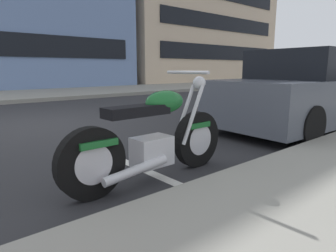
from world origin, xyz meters
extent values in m
plane|color=#28282B|center=(0.00, 0.00, 0.00)|extent=(260.00, 260.00, 0.00)
cube|color=gray|center=(12.00, 6.89, 0.07)|extent=(120.00, 5.00, 0.14)
cube|color=silver|center=(0.00, -3.79, 0.00)|extent=(0.12, 2.20, 0.01)
cylinder|color=black|center=(0.57, -3.94, 0.33)|extent=(0.66, 0.12, 0.66)
cylinder|color=silver|center=(0.57, -3.94, 0.33)|extent=(0.36, 0.13, 0.36)
cylinder|color=black|center=(-0.80, -3.97, 0.33)|extent=(0.66, 0.12, 0.66)
cylinder|color=silver|center=(-0.80, -3.97, 0.33)|extent=(0.36, 0.13, 0.36)
cube|color=silver|center=(-0.11, -3.95, 0.31)|extent=(0.41, 0.27, 0.30)
cube|color=black|center=(-0.29, -3.96, 0.75)|extent=(0.68, 0.23, 0.10)
ellipsoid|color=#196028|center=(0.07, -3.95, 0.81)|extent=(0.49, 0.25, 0.24)
cube|color=#196028|center=(-0.75, -3.97, 0.51)|extent=(0.36, 0.19, 0.06)
cube|color=#196028|center=(0.55, -3.94, 0.51)|extent=(0.32, 0.17, 0.06)
cylinder|color=silver|center=(0.42, -3.87, 0.64)|extent=(0.34, 0.05, 0.65)
cylinder|color=silver|center=(0.42, -4.01, 0.64)|extent=(0.34, 0.05, 0.65)
cylinder|color=silver|center=(0.39, -3.94, 1.11)|extent=(0.05, 0.62, 0.04)
sphere|color=silver|center=(0.59, -3.94, 0.99)|extent=(0.15, 0.15, 0.15)
cylinder|color=silver|center=(-0.41, -4.10, 0.21)|extent=(0.71, 0.11, 0.16)
cube|color=#4C515B|center=(3.95, -3.66, 0.56)|extent=(4.30, 1.94, 0.79)
cube|color=black|center=(3.99, -3.66, 1.22)|extent=(2.20, 1.69, 0.53)
cylinder|color=black|center=(5.38, -2.95, 0.31)|extent=(0.63, 0.25, 0.62)
cylinder|color=black|center=(2.60, -2.81, 0.31)|extent=(0.63, 0.25, 0.62)
cylinder|color=black|center=(2.52, -4.37, 0.31)|extent=(0.63, 0.25, 0.62)
cube|color=#6B84B2|center=(3.69, 13.33, 5.10)|extent=(10.21, 8.27, 10.20)
cube|color=black|center=(3.69, 9.16, 2.24)|extent=(8.58, 0.06, 1.10)
cube|color=beige|center=(16.99, 13.74, 5.38)|extent=(15.07, 9.10, 10.76)
cube|color=black|center=(16.99, 9.16, 2.37)|extent=(12.66, 0.06, 1.10)
cube|color=black|center=(16.99, 9.16, 4.59)|extent=(12.66, 0.06, 1.10)
camera|label=1|loc=(-1.91, -6.31, 1.15)|focal=31.77mm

